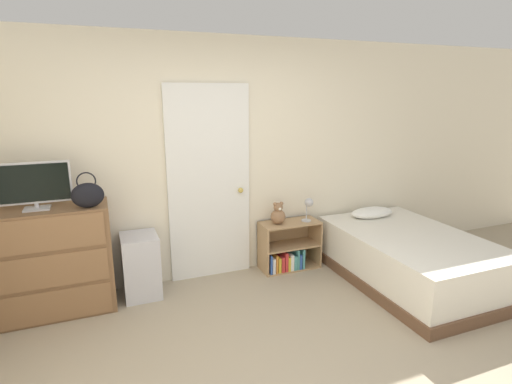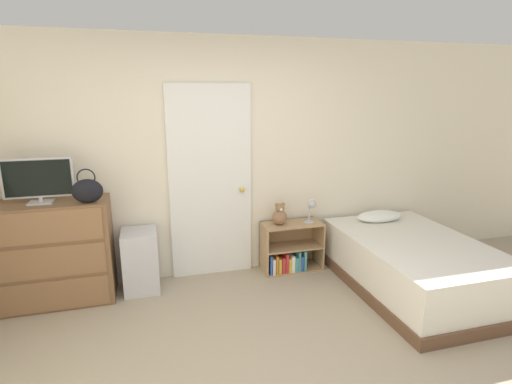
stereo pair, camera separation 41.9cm
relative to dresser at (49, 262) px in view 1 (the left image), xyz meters
name	(u,v)px [view 1 (the left image)]	position (x,y,z in m)	size (l,w,h in m)	color
wall_back	(212,161)	(1.62, 0.28, 0.77)	(10.00, 0.06, 2.55)	beige
door_closed	(209,184)	(1.57, 0.23, 0.54)	(0.89, 0.09, 2.07)	white
dresser	(49,262)	(0.00, 0.00, 0.00)	(1.08, 0.46, 1.00)	brown
tv	(34,185)	(-0.03, -0.02, 0.72)	(0.59, 0.16, 0.41)	#B7B7BC
handbag	(88,195)	(0.38, -0.12, 0.62)	(0.27, 0.13, 0.32)	black
storage_bin	(141,266)	(0.79, 0.03, -0.19)	(0.35, 0.39, 0.63)	silver
bookshelf	(287,251)	(2.42, 0.07, -0.29)	(0.68, 0.32, 0.55)	tan
teddy_bear	(278,214)	(2.30, 0.07, 0.16)	(0.17, 0.17, 0.25)	#8C6647
desk_lamp	(309,205)	(2.66, 0.03, 0.24)	(0.13, 0.12, 0.27)	#B2B2B7
bed	(409,258)	(3.49, -0.70, -0.23)	(1.23, 1.88, 0.64)	brown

